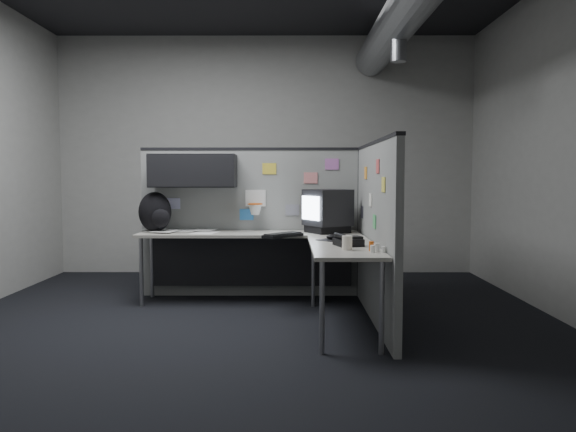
{
  "coord_description": "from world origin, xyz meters",
  "views": [
    {
      "loc": [
        0.32,
        -4.85,
        1.31
      ],
      "look_at": [
        0.31,
        0.35,
        0.95
      ],
      "focal_mm": 35.0,
      "sensor_mm": 36.0,
      "label": 1
    }
  ],
  "objects_px": {
    "monitor": "(327,210)",
    "keyboard": "(283,235)",
    "backpack": "(156,212)",
    "desk": "(272,247)",
    "phone": "(348,241)"
  },
  "relations": [
    {
      "from": "desk",
      "to": "monitor",
      "type": "relative_size",
      "value": 4.27
    },
    {
      "from": "phone",
      "to": "backpack",
      "type": "relative_size",
      "value": 0.64
    },
    {
      "from": "monitor",
      "to": "keyboard",
      "type": "height_order",
      "value": "monitor"
    },
    {
      "from": "monitor",
      "to": "keyboard",
      "type": "xyz_separation_m",
      "value": [
        -0.46,
        -0.42,
        -0.21
      ]
    },
    {
      "from": "phone",
      "to": "keyboard",
      "type": "bearing_deg",
      "value": 122.61
    },
    {
      "from": "monitor",
      "to": "keyboard",
      "type": "distance_m",
      "value": 0.66
    },
    {
      "from": "phone",
      "to": "monitor",
      "type": "bearing_deg",
      "value": 89.08
    },
    {
      "from": "desk",
      "to": "keyboard",
      "type": "height_order",
      "value": "keyboard"
    },
    {
      "from": "backpack",
      "to": "desk",
      "type": "bearing_deg",
      "value": -33.01
    },
    {
      "from": "monitor",
      "to": "desk",
      "type": "bearing_deg",
      "value": -139.26
    },
    {
      "from": "keyboard",
      "to": "phone",
      "type": "relative_size",
      "value": 1.57
    },
    {
      "from": "desk",
      "to": "backpack",
      "type": "distance_m",
      "value": 1.33
    },
    {
      "from": "monitor",
      "to": "phone",
      "type": "bearing_deg",
      "value": -70.64
    },
    {
      "from": "keyboard",
      "to": "backpack",
      "type": "distance_m",
      "value": 1.45
    },
    {
      "from": "monitor",
      "to": "backpack",
      "type": "height_order",
      "value": "monitor"
    }
  ]
}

